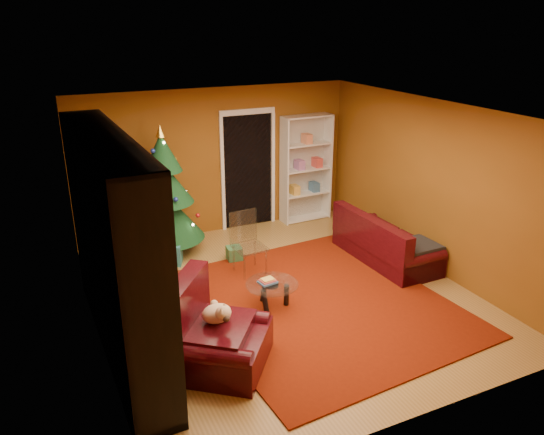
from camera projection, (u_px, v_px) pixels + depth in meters
name	position (u px, v px, depth m)	size (l,w,h in m)	color
floor	(284.00, 297.00, 7.55)	(5.00, 5.50, 0.05)	olive
ceiling	(285.00, 110.00, 6.61)	(5.00, 5.50, 0.05)	silver
wall_back	(216.00, 162.00, 9.43)	(5.00, 0.05, 2.60)	brown
wall_left	(88.00, 241.00, 6.09)	(0.05, 5.50, 2.60)	brown
wall_right	(433.00, 186.00, 8.08)	(0.05, 5.50, 2.60)	brown
doorway	(248.00, 172.00, 9.72)	(1.06, 0.60, 2.16)	black
rug	(319.00, 302.00, 7.33)	(3.22, 3.76, 0.02)	#6A1905
media_unit	(114.00, 248.00, 5.94)	(0.51, 3.36, 2.57)	black
christmas_tree	(165.00, 193.00, 8.56)	(1.22, 1.22, 2.18)	#0E3418
gift_box_teal	(171.00, 254.00, 8.47)	(0.33, 0.33, 0.33)	#24727B
gift_box_green	(234.00, 254.00, 8.59)	(0.23, 0.23, 0.23)	#316F3C
gift_box_red	(187.00, 232.00, 9.44)	(0.25, 0.25, 0.25)	maroon
white_bookshelf	(306.00, 169.00, 10.04)	(0.96, 0.35, 2.08)	white
armchair	(220.00, 333.00, 5.89)	(1.09, 1.09, 0.85)	black
dog	(217.00, 314.00, 5.88)	(0.40, 0.30, 0.28)	beige
sofa	(387.00, 237.00, 8.51)	(1.86, 0.84, 0.80)	black
coffee_table	(272.00, 295.00, 7.17)	(0.72, 0.72, 0.45)	gray
acrylic_chair	(250.00, 248.00, 8.02)	(0.45, 0.49, 0.88)	#66605B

